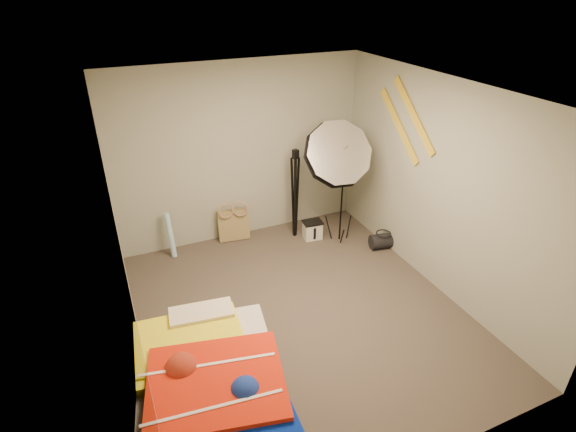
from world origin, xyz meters
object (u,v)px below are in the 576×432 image
wrapping_roll (171,235)px  duffel_bag (383,241)px  bed (212,390)px  tote_bag (233,225)px  camera_case (312,230)px  camera_tripod (295,188)px  photo_umbrella (337,155)px

wrapping_roll → duffel_bag: 2.94m
wrapping_roll → bed: 2.67m
bed → duffel_bag: bearing=29.7°
tote_bag → bed: (-1.07, -2.76, 0.04)m
camera_case → camera_tripod: 0.70m
bed → photo_umbrella: 3.26m
wrapping_roll → duffel_bag: wrapping_roll is taller
tote_bag → duffel_bag: size_ratio=1.27×
duffel_bag → bed: size_ratio=0.17×
camera_case → bed: size_ratio=0.13×
tote_bag → photo_umbrella: size_ratio=0.23×
tote_bag → photo_umbrella: photo_umbrella is taller
duffel_bag → camera_tripod: 1.44m
photo_umbrella → wrapping_roll: bearing=163.3°
wrapping_roll → camera_case: wrapping_roll is taller
duffel_bag → photo_umbrella: bearing=159.7°
camera_case → bed: 3.13m
duffel_bag → photo_umbrella: size_ratio=0.18×
wrapping_roll → camera_tripod: size_ratio=0.47×
camera_tripod → bed: bearing=-127.9°
tote_bag → camera_case: (1.05, -0.47, -0.10)m
tote_bag → wrapping_roll: (-0.91, -0.09, 0.09)m
tote_bag → wrapping_roll: size_ratio=0.70×
bed → camera_tripod: size_ratio=1.52×
bed → camera_tripod: (1.93, 2.48, 0.51)m
camera_tripod → photo_umbrella: bearing=-50.1°
camera_tripod → wrapping_roll: bearing=173.9°
duffel_bag → camera_tripod: bearing=150.8°
wrapping_roll → duffel_bag: (2.76, -1.00, -0.21)m
duffel_bag → bed: bearing=-140.1°
duffel_bag → wrapping_roll: bearing=170.2°
wrapping_roll → bed: (-0.16, -2.67, -0.06)m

